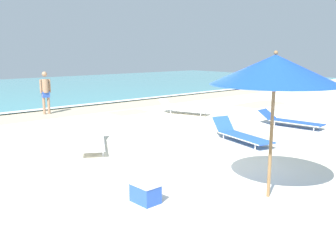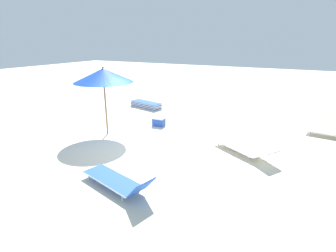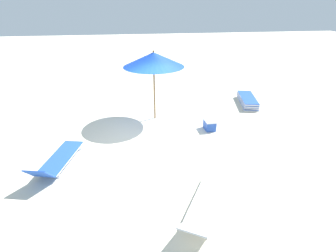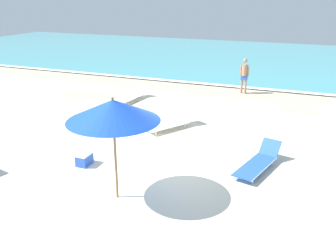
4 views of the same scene
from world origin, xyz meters
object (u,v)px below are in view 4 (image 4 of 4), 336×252
Objects in this scene: beach_umbrella at (113,111)px; beachgoer_wading_adult at (244,74)px; sun_lounger_beside_umbrella at (258,162)px; sun_lounger_near_water_right at (131,96)px; cooler_box at (84,159)px; sun_lounger_mid_beach_solo at (172,123)px.

beach_umbrella is 11.42m from beachgoer_wading_adult.
sun_lounger_beside_umbrella is 8.43m from sun_lounger_near_water_right.
beach_umbrella is at bearing 53.81° from cooler_box.
sun_lounger_beside_umbrella is 1.28× the size of beachgoer_wading_adult.
beachgoer_wading_adult is (-2.09, 8.41, 0.78)m from sun_lounger_beside_umbrella.
beachgoer_wading_adult is (4.62, 3.32, 0.78)m from sun_lounger_near_water_right.
beachgoer_wading_adult reaches higher than sun_lounger_near_water_right.
beach_umbrella is at bearing -52.93° from sun_lounger_mid_beach_solo.
sun_lounger_beside_umbrella is 1.03× the size of sun_lounger_mid_beach_solo.
cooler_box is (1.90, -6.72, -0.03)m from sun_lounger_near_water_right.
cooler_box is (-1.25, -3.88, -0.02)m from sun_lounger_mid_beach_solo.
sun_lounger_near_water_right is at bearing 41.48° from beachgoer_wading_adult.
sun_lounger_near_water_right is (-3.72, 8.00, -2.05)m from beach_umbrella.
sun_lounger_near_water_right is at bearing 168.79° from sun_lounger_mid_beach_solo.
sun_lounger_mid_beach_solo is at bearing 160.89° from cooler_box.
sun_lounger_mid_beach_solo is (3.15, -2.84, -0.01)m from sun_lounger_near_water_right.
sun_lounger_mid_beach_solo reaches higher than cooler_box.
sun_lounger_near_water_right is 1.03× the size of sun_lounger_mid_beach_solo.
sun_lounger_near_water_right is at bearing 114.93° from beach_umbrella.
beach_umbrella is 1.47× the size of beachgoer_wading_adult.
cooler_box is at bearing 80.62° from beachgoer_wading_adult.
sun_lounger_beside_umbrella is 8.70m from beachgoer_wading_adult.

